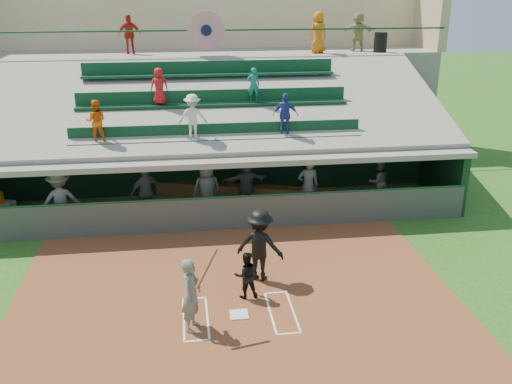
{
  "coord_description": "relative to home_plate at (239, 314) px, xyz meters",
  "views": [
    {
      "loc": [
        -1.14,
        -11.57,
        7.43
      ],
      "look_at": [
        0.87,
        3.5,
        1.8
      ],
      "focal_mm": 40.0,
      "sensor_mm": 36.0,
      "label": 1
    }
  ],
  "objects": [
    {
      "name": "concourse_slab",
      "position": [
        0.0,
        13.5,
        2.26
      ],
      "size": [
        20.0,
        3.0,
        4.6
      ],
      "primitive_type": "cube",
      "color": "gray",
      "rests_on": "ground"
    },
    {
      "name": "batter_at_plate",
      "position": [
        -1.09,
        -0.4,
        0.87
      ],
      "size": [
        0.93,
        0.79,
        1.95
      ],
      "color": "#595C57",
      "rests_on": "dirt_slab"
    },
    {
      "name": "grandstand",
      "position": [
        -0.01,
        10.51,
        2.23
      ],
      "size": [
        20.4,
        10.4,
        7.8
      ],
      "color": "#454A45",
      "rests_on": "ground"
    },
    {
      "name": "dugout_player_a",
      "position": [
        -5.0,
        5.61,
        1.0
      ],
      "size": [
        1.43,
        1.05,
        1.99
      ],
      "primitive_type": "imported",
      "rotation": [
        0.0,
        0.0,
        3.41
      ],
      "color": "#5A5D57",
      "rests_on": "dugout_floor"
    },
    {
      "name": "concourse_staff_b",
      "position": [
        4.66,
        12.34,
        5.41
      ],
      "size": [
        0.95,
        0.77,
        1.69
      ],
      "primitive_type": "imported",
      "rotation": [
        0.0,
        0.0,
        3.46
      ],
      "color": "#D6660C",
      "rests_on": "concourse_slab"
    },
    {
      "name": "dugout_player_d",
      "position": [
        0.98,
        6.94,
        0.88
      ],
      "size": [
        1.68,
        0.74,
        1.74
      ],
      "primitive_type": "imported",
      "rotation": [
        0.0,
        0.0,
        3.29
      ],
      "color": "#62645F",
      "rests_on": "dugout_floor"
    },
    {
      "name": "concourse_staff_a",
      "position": [
        -3.09,
        13.06,
        5.36
      ],
      "size": [
        0.94,
        0.42,
        1.59
      ],
      "primitive_type": "imported",
      "rotation": [
        0.0,
        0.0,
        3.17
      ],
      "color": "#B52114",
      "rests_on": "concourse_slab"
    },
    {
      "name": "dugout_player_f",
      "position": [
        5.6,
        6.57,
        0.81
      ],
      "size": [
        0.92,
        0.8,
        1.61
      ],
      "primitive_type": "imported",
      "rotation": [
        0.0,
        0.0,
        3.41
      ],
      "color": "#525550",
      "rests_on": "dugout_floor"
    },
    {
      "name": "ground",
      "position": [
        0.0,
        0.0,
        -0.04
      ],
      "size": [
        100.0,
        100.0,
        0.0
      ],
      "primitive_type": "plane",
      "color": "#245217",
      "rests_on": "ground"
    },
    {
      "name": "dugout_floor",
      "position": [
        0.0,
        6.75,
        -0.02
      ],
      "size": [
        16.0,
        3.5,
        0.04
      ],
      "primitive_type": "cube",
      "color": "gray",
      "rests_on": "ground"
    },
    {
      "name": "dugout_player_e",
      "position": [
        2.96,
        5.95,
        0.98
      ],
      "size": [
        0.72,
        0.48,
        1.95
      ],
      "primitive_type": "imported",
      "rotation": [
        0.0,
        0.0,
        3.12
      ],
      "color": "#5D615B",
      "rests_on": "dugout_floor"
    },
    {
      "name": "home_plate",
      "position": [
        0.0,
        0.0,
        0.0
      ],
      "size": [
        0.43,
        0.43,
        0.03
      ],
      "primitive_type": "cube",
      "color": "silver",
      "rests_on": "dirt_slab"
    },
    {
      "name": "dugout_bench",
      "position": [
        -0.21,
        8.01,
        0.25
      ],
      "size": [
        15.85,
        5.44,
        0.49
      ],
      "primitive_type": "cube",
      "rotation": [
        0.0,
        0.0,
        -0.31
      ],
      "color": "olive",
      "rests_on": "dugout_floor"
    },
    {
      "name": "trash_bin",
      "position": [
        7.37,
        12.33,
        4.98
      ],
      "size": [
        0.55,
        0.55,
        0.82
      ],
      "primitive_type": "cylinder",
      "color": "black",
      "rests_on": "concourse_slab"
    },
    {
      "name": "concourse_staff_c",
      "position": [
        6.56,
        12.95,
        5.38
      ],
      "size": [
        1.51,
        0.49,
        1.63
      ],
      "primitive_type": "imported",
      "rotation": [
        0.0,
        0.0,
        3.14
      ],
      "color": "tan",
      "rests_on": "concourse_slab"
    },
    {
      "name": "dirt_slab",
      "position": [
        0.0,
        0.5,
        -0.03
      ],
      "size": [
        11.0,
        9.0,
        0.02
      ],
      "primitive_type": "cube",
      "color": "brown",
      "rests_on": "ground"
    },
    {
      "name": "catcher",
      "position": [
        0.26,
        0.81,
        0.59
      ],
      "size": [
        0.64,
        0.52,
        1.22
      ],
      "primitive_type": "imported",
      "rotation": [
        0.0,
        0.0,
        3.25
      ],
      "color": "black",
      "rests_on": "dirt_slab"
    },
    {
      "name": "dugout_player_c",
      "position": [
        -0.41,
        6.06,
        0.97
      ],
      "size": [
        1.06,
        0.81,
        1.94
      ],
      "primitive_type": "imported",
      "rotation": [
        0.0,
        0.0,
        3.36
      ],
      "color": "#525550",
      "rests_on": "dugout_floor"
    },
    {
      "name": "home_umpire",
      "position": [
        0.73,
        1.71,
        0.96
      ],
      "size": [
        1.44,
        1.15,
        1.94
      ],
      "primitive_type": "imported",
      "rotation": [
        0.0,
        0.0,
        2.74
      ],
      "color": "black",
      "rests_on": "dirt_slab"
    },
    {
      "name": "batters_box_chalk",
      "position": [
        0.0,
        0.0,
        -0.01
      ],
      "size": [
        2.65,
        1.85,
        0.01
      ],
      "color": "white",
      "rests_on": "dirt_slab"
    },
    {
      "name": "dugout_player_b",
      "position": [
        -2.39,
        6.22,
        0.92
      ],
      "size": [
        1.17,
        0.85,
        1.84
      ],
      "primitive_type": "imported",
      "rotation": [
        0.0,
        0.0,
        3.56
      ],
      "color": "#5A5C57",
      "rests_on": "dugout_floor"
    },
    {
      "name": "white_table",
      "position": [
        -7.08,
        6.51,
        0.34
      ],
      "size": [
        0.89,
        0.75,
        0.67
      ],
      "primitive_type": "cube",
      "rotation": [
        0.0,
        0.0,
        -0.26
      ],
      "color": "silver",
      "rests_on": "dugout_floor"
    }
  ]
}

